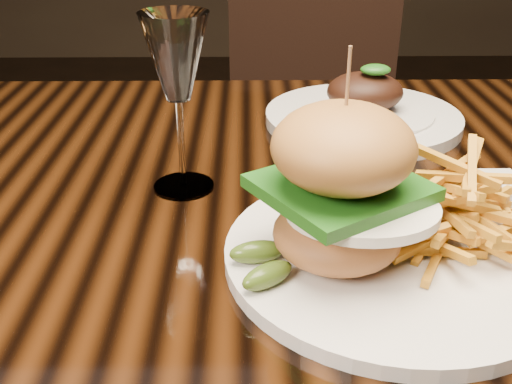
{
  "coord_description": "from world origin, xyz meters",
  "views": [
    {
      "loc": [
        -0.04,
        -0.64,
        1.08
      ],
      "look_at": [
        -0.03,
        -0.12,
        0.81
      ],
      "focal_mm": 42.0,
      "sensor_mm": 36.0,
      "label": 1
    }
  ],
  "objects_px": {
    "wine_glass": "(176,63)",
    "dining_table": "(276,244)",
    "burger_plate": "(393,210)",
    "far_dish": "(363,112)",
    "chair_far": "(310,108)"
  },
  "relations": [
    {
      "from": "chair_far",
      "to": "wine_glass",
      "type": "bearing_deg",
      "value": -99.22
    },
    {
      "from": "dining_table",
      "to": "chair_far",
      "type": "height_order",
      "value": "chair_far"
    },
    {
      "from": "dining_table",
      "to": "burger_plate",
      "type": "height_order",
      "value": "burger_plate"
    },
    {
      "from": "wine_glass",
      "to": "dining_table",
      "type": "bearing_deg",
      "value": -4.02
    },
    {
      "from": "dining_table",
      "to": "chair_far",
      "type": "distance_m",
      "value": 0.91
    },
    {
      "from": "dining_table",
      "to": "far_dish",
      "type": "relative_size",
      "value": 5.39
    },
    {
      "from": "burger_plate",
      "to": "wine_glass",
      "type": "distance_m",
      "value": 0.29
    },
    {
      "from": "chair_far",
      "to": "far_dish",
      "type": "bearing_deg",
      "value": -82.97
    },
    {
      "from": "far_dish",
      "to": "chair_far",
      "type": "bearing_deg",
      "value": 90.66
    },
    {
      "from": "burger_plate",
      "to": "dining_table",
      "type": "bearing_deg",
      "value": 101.9
    },
    {
      "from": "burger_plate",
      "to": "far_dish",
      "type": "height_order",
      "value": "burger_plate"
    },
    {
      "from": "dining_table",
      "to": "burger_plate",
      "type": "relative_size",
      "value": 4.92
    },
    {
      "from": "burger_plate",
      "to": "far_dish",
      "type": "bearing_deg",
      "value": 63.1
    },
    {
      "from": "burger_plate",
      "to": "chair_far",
      "type": "xyz_separation_m",
      "value": [
        0.03,
        1.05,
        -0.27
      ]
    },
    {
      "from": "burger_plate",
      "to": "wine_glass",
      "type": "bearing_deg",
      "value": 121.67
    }
  ]
}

